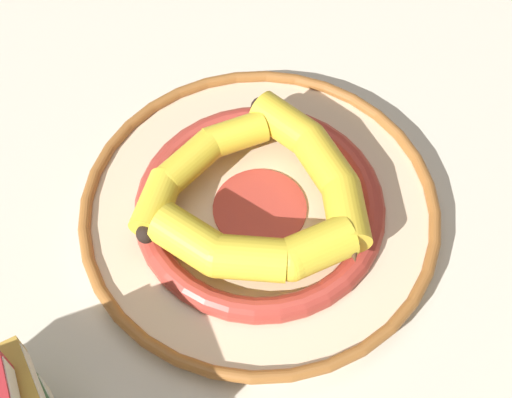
# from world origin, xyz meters

# --- Properties ---
(ground_plane) EXTENTS (2.80, 2.80, 0.00)m
(ground_plane) POSITION_xyz_m (0.00, 0.00, 0.00)
(ground_plane) COLOR beige
(decorative_bowl) EXTENTS (0.35, 0.35, 0.03)m
(decorative_bowl) POSITION_xyz_m (0.00, 0.02, 0.02)
(decorative_bowl) COLOR beige
(decorative_bowl) RESTS_ON ground_plane
(banana_a) EXTENTS (0.07, 0.21, 0.04)m
(banana_a) POSITION_xyz_m (-0.06, 0.02, 0.05)
(banana_a) COLOR gold
(banana_a) RESTS_ON decorative_bowl
(banana_b) EXTENTS (0.18, 0.11, 0.03)m
(banana_b) POSITION_xyz_m (0.05, -0.03, 0.05)
(banana_b) COLOR yellow
(banana_b) RESTS_ON decorative_bowl
(banana_c) EXTENTS (0.19, 0.12, 0.04)m
(banana_c) POSITION_xyz_m (0.03, 0.08, 0.05)
(banana_c) COLOR yellow
(banana_c) RESTS_ON decorative_bowl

